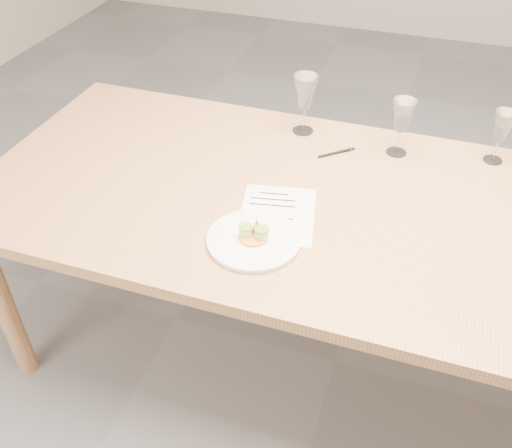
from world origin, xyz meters
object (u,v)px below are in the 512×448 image
(dinner_plate, at_px, (254,239))
(wine_glass_2, at_px, (503,127))
(recipe_sheet, at_px, (277,214))
(wine_glass_1, at_px, (403,117))
(wine_glass_0, at_px, (305,93))
(dining_table, at_px, (354,224))
(ballpoint_pen, at_px, (337,152))

(dinner_plate, relative_size, wine_glass_2, 1.45)
(recipe_sheet, distance_m, wine_glass_1, 0.56)
(wine_glass_2, bearing_deg, wine_glass_0, -178.62)
(dining_table, relative_size, wine_glass_0, 11.17)
(dining_table, bearing_deg, ballpoint_pen, 113.77)
(dining_table, relative_size, ballpoint_pen, 21.72)
(dining_table, height_order, wine_glass_1, wine_glass_1)
(wine_glass_1, bearing_deg, dining_table, -101.48)
(dinner_plate, distance_m, ballpoint_pen, 0.54)
(dinner_plate, height_order, recipe_sheet, dinner_plate)
(dining_table, xyz_separation_m, wine_glass_1, (0.07, 0.35, 0.21))
(ballpoint_pen, relative_size, wine_glass_0, 0.51)
(dining_table, distance_m, wine_glass_0, 0.52)
(recipe_sheet, height_order, wine_glass_2, wine_glass_2)
(dinner_plate, bearing_deg, recipe_sheet, 80.23)
(dinner_plate, height_order, ballpoint_pen, dinner_plate)
(recipe_sheet, bearing_deg, wine_glass_1, 46.66)
(recipe_sheet, bearing_deg, wine_glass_0, 85.02)
(wine_glass_1, relative_size, wine_glass_2, 1.08)
(ballpoint_pen, bearing_deg, dining_table, -107.45)
(dining_table, distance_m, dinner_plate, 0.36)
(dining_table, relative_size, wine_glass_1, 12.18)
(wine_glass_2, bearing_deg, dining_table, -133.73)
(dinner_plate, distance_m, wine_glass_1, 0.69)
(wine_glass_1, bearing_deg, wine_glass_0, 173.53)
(ballpoint_pen, height_order, wine_glass_2, wine_glass_2)
(wine_glass_0, bearing_deg, wine_glass_2, 1.38)
(wine_glass_0, relative_size, wine_glass_2, 1.18)
(dinner_plate, distance_m, wine_glass_2, 0.91)
(recipe_sheet, distance_m, ballpoint_pen, 0.40)
(dinner_plate, bearing_deg, wine_glass_0, 92.71)
(dining_table, height_order, ballpoint_pen, ballpoint_pen)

